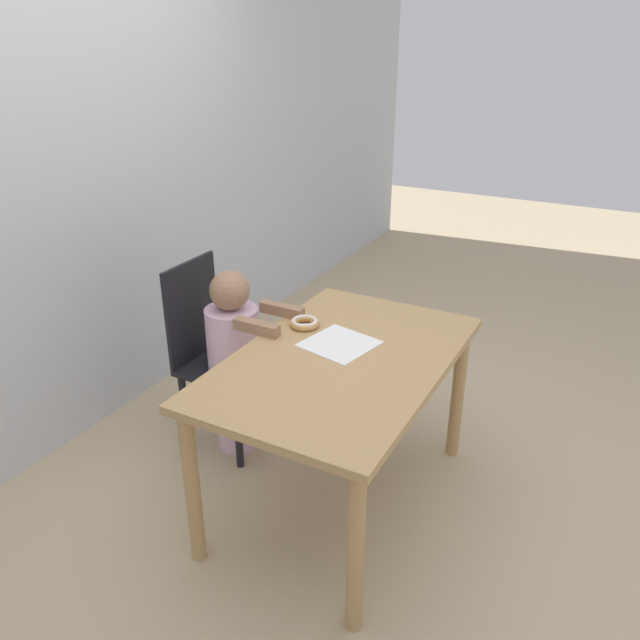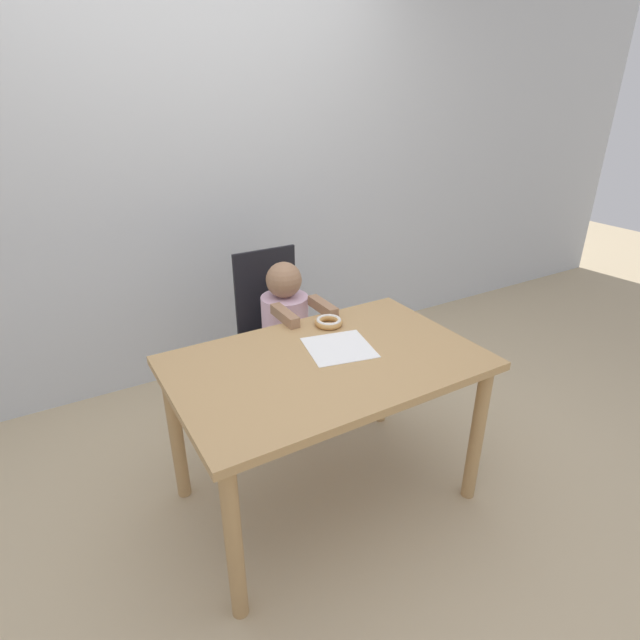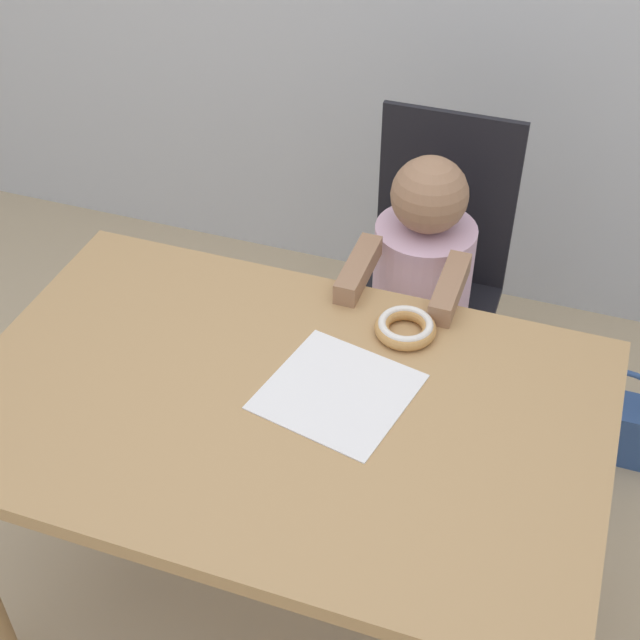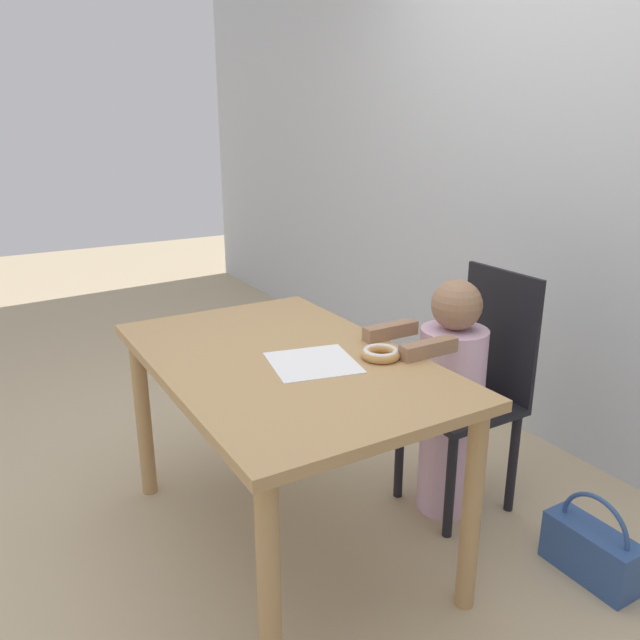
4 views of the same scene
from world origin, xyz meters
TOP-DOWN VIEW (x-y plane):
  - ground_plane at (0.00, 0.00)m, footprint 12.00×12.00m
  - wall_back at (0.00, 1.44)m, footprint 8.00×0.05m
  - dining_table at (0.00, 0.00)m, footprint 1.25×0.80m
  - chair at (0.13, 0.75)m, footprint 0.36×0.38m
  - child_figure at (0.13, 0.63)m, footprint 0.26×0.44m
  - donut at (0.18, 0.27)m, footprint 0.13×0.13m
  - napkin at (0.10, 0.06)m, footprint 0.32×0.32m
  - handbag at (0.68, 0.79)m, footprint 0.32×0.12m

SIDE VIEW (x-z plane):
  - ground_plane at x=0.00m, z-range 0.00..0.00m
  - handbag at x=0.68m, z-range -0.05..0.26m
  - child_figure at x=0.13m, z-range 0.01..0.94m
  - chair at x=0.13m, z-range 0.00..0.94m
  - dining_table at x=0.00m, z-range 0.26..0.98m
  - napkin at x=0.10m, z-range 0.72..0.72m
  - donut at x=0.18m, z-range 0.72..0.76m
  - wall_back at x=0.00m, z-range 0.00..2.50m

